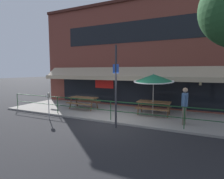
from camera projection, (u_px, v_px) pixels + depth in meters
ground_plane at (108, 123)px, 8.61m from camera, size 120.00×120.00×0.00m
patio_deck at (123, 113)px, 10.42m from camera, size 15.00×4.00×0.10m
restaurant_building at (135, 55)px, 12.05m from camera, size 15.00×1.60×7.42m
patio_railing at (111, 106)px, 8.80m from camera, size 13.84×0.04×0.97m
picnic_table_left at (84, 100)px, 11.39m from camera, size 1.80×1.42×0.76m
picnic_table_centre at (154, 104)px, 9.80m from camera, size 1.80×1.42×0.76m
patio_umbrella_centre at (154, 78)px, 9.42m from camera, size 2.14×2.14×2.38m
pedestrian_walking at (185, 104)px, 8.01m from camera, size 0.27×0.62×1.71m
parking_meter_near at (48, 98)px, 9.29m from camera, size 0.15×0.16×1.42m
street_sign_pole at (116, 86)px, 7.75m from camera, size 0.28×0.09×3.70m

